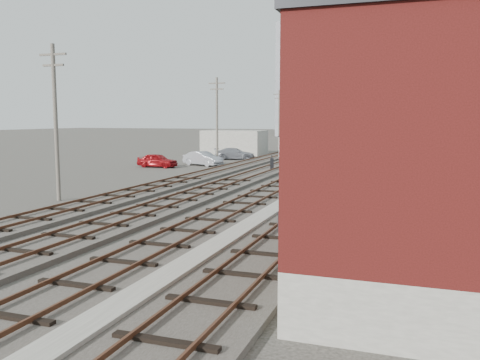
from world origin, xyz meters
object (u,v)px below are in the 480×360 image
at_px(car_red, 157,160).
at_px(car_silver, 203,159).
at_px(car_grey, 235,154).
at_px(switch_stand, 272,164).
at_px(signal_mast, 298,201).
at_px(site_trailer, 307,147).

relative_size(car_red, car_silver, 0.92).
bearing_deg(car_grey, switch_stand, -159.13).
distance_m(signal_mast, car_silver, 36.20).
distance_m(site_trailer, car_grey, 8.84).
bearing_deg(car_silver, switch_stand, -88.56).
bearing_deg(car_grey, site_trailer, -73.56).
xyz_separation_m(site_trailer, car_silver, (-8.08, -12.81, -0.65)).
distance_m(switch_stand, site_trailer, 15.56).
relative_size(switch_stand, car_silver, 0.31).
bearing_deg(car_silver, site_trailer, -12.14).
distance_m(switch_stand, car_red, 11.60).
xyz_separation_m(signal_mast, switch_stand, (-9.02, 29.15, -1.53)).
bearing_deg(site_trailer, signal_mast, -78.19).
relative_size(car_silver, car_grey, 0.94).
distance_m(car_silver, car_grey, 8.42).
xyz_separation_m(car_red, car_grey, (3.96, 11.55, -0.01)).
distance_m(signal_mast, switch_stand, 30.55).
bearing_deg(signal_mast, car_silver, 118.21).
height_order(switch_stand, car_red, switch_stand).
height_order(site_trailer, car_grey, site_trailer).
bearing_deg(car_grey, car_red, 147.49).
relative_size(signal_mast, car_grey, 0.80).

